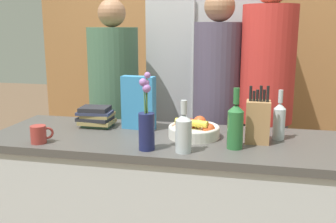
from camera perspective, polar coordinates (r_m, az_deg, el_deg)
The scene contains 15 objects.
kitchen_island at distance 2.23m, azimuth -0.47°, elevation -14.72°, with size 1.86×0.65×0.89m.
back_wall_wood at distance 3.54m, azimuth 5.33°, elevation 9.72°, with size 3.06×0.12×2.60m.
refrigerator at distance 3.21m, azimuth 5.65°, elevation 3.98°, with size 0.85×0.63×1.99m.
fruit_bowl at distance 2.06m, azimuth 3.73°, elevation -2.57°, with size 0.27×0.27×0.10m.
knife_block at distance 1.99m, azimuth 12.90°, elevation -1.37°, with size 0.12×0.10×0.29m.
flower_vase at distance 1.83m, azimuth -3.15°, elevation -1.79°, with size 0.08×0.08×0.37m.
cereal_box at distance 2.20m, azimuth -4.30°, elevation 1.26°, with size 0.19×0.08×0.30m.
coffee_mug at distance 2.05m, azimuth -18.20°, elevation -3.17°, with size 0.10×0.09×0.09m.
book_stack at distance 2.30m, azimuth -10.38°, elevation -0.76°, with size 0.20×0.16×0.12m.
bottle_oil at distance 2.08m, azimuth 15.84°, elevation -1.20°, with size 0.06×0.06×0.26m.
bottle_vinegar at distance 1.80m, azimuth 2.27°, elevation -2.98°, with size 0.08×0.08×0.24m.
bottle_wine at distance 1.88m, azimuth 9.75°, elevation -1.94°, with size 0.08×0.08×0.29m.
person_at_sink at distance 2.83m, azimuth -7.78°, elevation 1.19°, with size 0.35×0.35×1.64m.
person_in_blue at distance 2.62m, azimuth 7.12°, elevation 1.01°, with size 0.32×0.32×1.68m.
person_in_red_tee at distance 2.56m, azimuth 14.04°, elevation 1.98°, with size 0.33×0.33×1.80m.
Camera 1 is at (0.45, -1.93, 1.47)m, focal length 42.00 mm.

